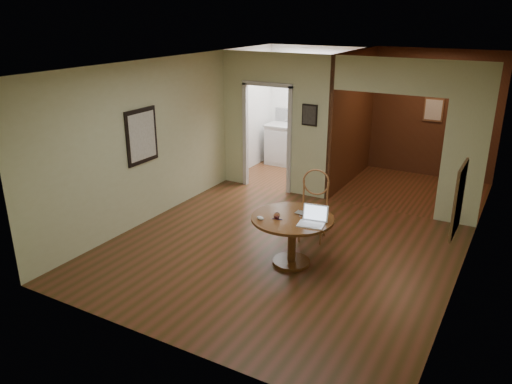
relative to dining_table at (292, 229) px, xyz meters
The scene contains 11 objects.
floor 0.66m from the dining_table, 154.06° to the left, with size 5.00×5.00×0.00m, color #432D13.
room_shell 3.45m from the dining_table, 103.98° to the left, with size 5.20×7.50×5.00m.
dining_table is the anchor object (origin of this frame).
chair 0.98m from the dining_table, 95.29° to the left, with size 0.55×0.55×1.11m.
open_laptop 0.42m from the dining_table, 10.80° to the right, with size 0.38×0.35×0.24m.
closed_laptop 0.27m from the dining_table, 40.45° to the left, with size 0.32×0.21×0.03m, color #B2B1B6.
mouse 0.50m from the dining_table, 139.39° to the right, with size 0.11×0.06×0.05m, color white.
wine_glass 0.33m from the dining_table, 135.14° to the right, with size 0.09×0.09×0.10m, color white, non-canonical shape.
pen 0.30m from the dining_table, 129.36° to the right, with size 0.01×0.01×0.15m, color #0C0F55.
kitchen_cabinet 4.69m from the dining_table, 111.20° to the left, with size 2.06×0.60×0.94m.
grocery_bag 4.50m from the dining_table, 101.94° to the left, with size 0.31×0.27×0.31m, color #C0A98C.
Camera 1 is at (3.06, -5.98, 3.44)m, focal length 35.00 mm.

